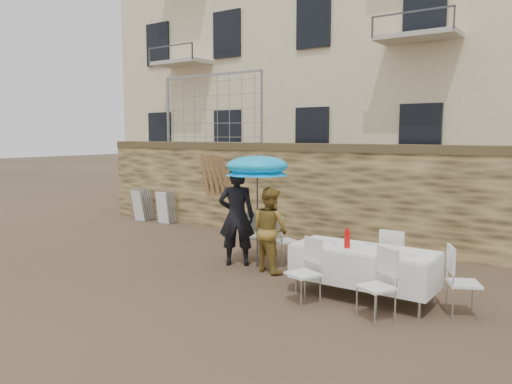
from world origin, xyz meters
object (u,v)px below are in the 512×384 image
Objects in this scene: table_chair_front_left at (303,272)px; couple_chair_right at (284,239)px; umbrella at (257,169)px; chair_stack_left at (148,204)px; couple_chair_left at (254,235)px; banquet_table at (364,251)px; woman_dress at (270,230)px; table_chair_back at (395,258)px; man_suit at (237,216)px; chair_stack_right at (170,206)px; soda_bottle at (347,239)px; table_chair_side at (464,281)px; table_chair_front_right at (376,285)px.

couple_chair_right is at bearing 151.96° from table_chair_front_left.
umbrella is 2.10× the size of chair_stack_left.
couple_chair_left is 0.46× the size of banquet_table.
woman_dress is at bearing -23.39° from chair_stack_left.
table_chair_back is (2.92, -0.20, 0.00)m from couple_chair_left.
umbrella is (0.40, 0.10, 0.90)m from man_suit.
woman_dress is 0.79× the size of umbrella.
chair_stack_right is (0.90, 0.00, 0.00)m from chair_stack_left.
couple_chair_right is 6.20m from chair_stack_left.
chair_stack_right is (-6.98, 3.01, -0.27)m from banquet_table.
banquet_table is 0.30m from soda_bottle.
couple_chair_left is (0.00, 0.55, -0.45)m from man_suit.
woman_dress is (0.75, 0.00, -0.17)m from man_suit.
table_chair_side is (1.40, 0.10, -0.25)m from banquet_table.
umbrella reaches higher than soda_bottle.
chair_stack_left is at bearing -7.25° from woman_dress.
chair_stack_left is (-7.68, 3.16, -0.45)m from soda_bottle.
couple_chair_right and table_chair_back have the same top height.
umbrella is 2.02× the size of couple_chair_left.
table_chair_front_left and table_chair_front_right have the same top height.
umbrella is 6.23m from chair_stack_left.
banquet_table is 8.44m from chair_stack_left.
couple_chair_right is 1.04× the size of chair_stack_left.
couple_chair_right is at bearing 153.57° from banquet_table.
soda_bottle is at bearing 167.01° from table_chair_front_right.
table_chair_back is (2.92, 0.35, -0.45)m from man_suit.
man_suit reaches higher than banquet_table.
banquet_table is 0.99m from table_chair_front_left.
man_suit is 2.01× the size of chair_stack_left.
soda_bottle reaches higher than table_chair_back.
woman_dress is 3.40m from table_chair_side.
woman_dress is 0.97m from couple_chair_left.
table_chair_front_right is 1.04× the size of chair_stack_left.
chair_stack_left is at bearing 175.69° from table_chair_front_left.
table_chair_front_right is at bearing -26.69° from chair_stack_right.
couple_chair_left is 2.80m from soda_bottle.
couple_chair_right is 0.46× the size of banquet_table.
banquet_table is 1.43m from table_chair_side.
table_chair_front_right is at bearing -24.16° from chair_stack_left.
woman_dress reaches higher than chair_stack_right.
banquet_table is (2.32, -0.55, -1.09)m from umbrella.
man_suit is 1.93× the size of couple_chair_right.
table_chair_front_left is 1.74m from table_chair_back.
woman_dress is at bearing -27.03° from chair_stack_right.
woman_dress is 0.72× the size of banquet_table.
couple_chair_right is (0.30, 0.45, -1.34)m from umbrella.
umbrella is at bearing -23.83° from chair_stack_left.
banquet_table is at bearing 75.51° from table_chair_back.
table_chair_front_right is (0.70, -0.60, -0.43)m from soda_bottle.
banquet_table is 2.19× the size of table_chair_front_right.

